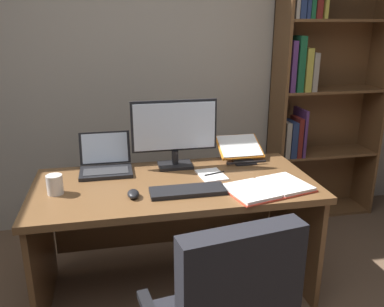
{
  "coord_description": "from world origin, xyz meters",
  "views": [
    {
      "loc": [
        -0.27,
        -1.26,
        1.66
      ],
      "look_at": [
        0.16,
        0.86,
        0.94
      ],
      "focal_mm": 37.29,
      "sensor_mm": 36.0,
      "label": 1
    }
  ],
  "objects_px": {
    "notepad": "(211,175)",
    "laptop": "(106,164)",
    "monitor": "(175,133)",
    "coffee_mug": "(55,185)",
    "computer_mouse": "(133,194)",
    "bookshelf": "(315,88)",
    "desk": "(173,208)",
    "open_binder": "(268,188)",
    "pen": "(214,173)",
    "keyboard": "(188,191)",
    "reading_stand_with_book": "(240,149)"
  },
  "relations": [
    {
      "from": "bookshelf",
      "to": "laptop",
      "type": "relative_size",
      "value": 6.92
    },
    {
      "from": "keyboard",
      "to": "pen",
      "type": "bearing_deg",
      "value": 46.7
    },
    {
      "from": "laptop",
      "to": "reading_stand_with_book",
      "type": "bearing_deg",
      "value": 4.23
    },
    {
      "from": "pen",
      "to": "coffee_mug",
      "type": "xyz_separation_m",
      "value": [
        -0.93,
        -0.09,
        0.04
      ]
    },
    {
      "from": "monitor",
      "to": "pen",
      "type": "distance_m",
      "value": 0.37
    },
    {
      "from": "desk",
      "to": "open_binder",
      "type": "xyz_separation_m",
      "value": [
        0.5,
        -0.3,
        0.22
      ]
    },
    {
      "from": "pen",
      "to": "laptop",
      "type": "bearing_deg",
      "value": 161.95
    },
    {
      "from": "computer_mouse",
      "to": "open_binder",
      "type": "distance_m",
      "value": 0.76
    },
    {
      "from": "keyboard",
      "to": "computer_mouse",
      "type": "height_order",
      "value": "computer_mouse"
    },
    {
      "from": "notepad",
      "to": "laptop",
      "type": "bearing_deg",
      "value": 161.42
    },
    {
      "from": "bookshelf",
      "to": "pen",
      "type": "relative_size",
      "value": 15.96
    },
    {
      "from": "desk",
      "to": "monitor",
      "type": "xyz_separation_m",
      "value": [
        0.05,
        0.19,
        0.43
      ]
    },
    {
      "from": "open_binder",
      "to": "coffee_mug",
      "type": "xyz_separation_m",
      "value": [
        -1.17,
        0.19,
        0.04
      ]
    },
    {
      "from": "coffee_mug",
      "to": "reading_stand_with_book",
      "type": "bearing_deg",
      "value": 17.42
    },
    {
      "from": "computer_mouse",
      "to": "coffee_mug",
      "type": "height_order",
      "value": "coffee_mug"
    },
    {
      "from": "laptop",
      "to": "computer_mouse",
      "type": "bearing_deg",
      "value": -71.84
    },
    {
      "from": "keyboard",
      "to": "pen",
      "type": "distance_m",
      "value": 0.31
    },
    {
      "from": "desk",
      "to": "bookshelf",
      "type": "bearing_deg",
      "value": 31.2
    },
    {
      "from": "laptop",
      "to": "notepad",
      "type": "distance_m",
      "value": 0.67
    },
    {
      "from": "bookshelf",
      "to": "coffee_mug",
      "type": "xyz_separation_m",
      "value": [
        -2.01,
        -0.92,
        -0.32
      ]
    },
    {
      "from": "desk",
      "to": "coffee_mug",
      "type": "relative_size",
      "value": 15.11
    },
    {
      "from": "desk",
      "to": "reading_stand_with_book",
      "type": "distance_m",
      "value": 0.64
    },
    {
      "from": "laptop",
      "to": "pen",
      "type": "height_order",
      "value": "laptop"
    },
    {
      "from": "laptop",
      "to": "coffee_mug",
      "type": "bearing_deg",
      "value": -131.95
    },
    {
      "from": "computer_mouse",
      "to": "notepad",
      "type": "relative_size",
      "value": 0.5
    },
    {
      "from": "monitor",
      "to": "computer_mouse",
      "type": "xyz_separation_m",
      "value": [
        -0.3,
        -0.44,
        -0.21
      ]
    },
    {
      "from": "open_binder",
      "to": "keyboard",
      "type": "bearing_deg",
      "value": 160.15
    },
    {
      "from": "laptop",
      "to": "bookshelf",
      "type": "bearing_deg",
      "value": 19.5
    },
    {
      "from": "computer_mouse",
      "to": "reading_stand_with_book",
      "type": "bearing_deg",
      "value": 33.47
    },
    {
      "from": "coffee_mug",
      "to": "pen",
      "type": "bearing_deg",
      "value": 5.54
    },
    {
      "from": "bookshelf",
      "to": "pen",
      "type": "distance_m",
      "value": 1.4
    },
    {
      "from": "computer_mouse",
      "to": "coffee_mug",
      "type": "distance_m",
      "value": 0.44
    },
    {
      "from": "laptop",
      "to": "desk",
      "type": "bearing_deg",
      "value": -26.03
    },
    {
      "from": "computer_mouse",
      "to": "desk",
      "type": "bearing_deg",
      "value": 44.13
    },
    {
      "from": "desk",
      "to": "laptop",
      "type": "xyz_separation_m",
      "value": [
        -0.4,
        0.19,
        0.25
      ]
    },
    {
      "from": "laptop",
      "to": "reading_stand_with_book",
      "type": "height_order",
      "value": "laptop"
    },
    {
      "from": "desk",
      "to": "monitor",
      "type": "bearing_deg",
      "value": 76.4
    },
    {
      "from": "reading_stand_with_book",
      "to": "notepad",
      "type": "distance_m",
      "value": 0.4
    },
    {
      "from": "desk",
      "to": "coffee_mug",
      "type": "distance_m",
      "value": 0.73
    },
    {
      "from": "pen",
      "to": "coffee_mug",
      "type": "height_order",
      "value": "coffee_mug"
    },
    {
      "from": "monitor",
      "to": "pen",
      "type": "height_order",
      "value": "monitor"
    },
    {
      "from": "monitor",
      "to": "laptop",
      "type": "bearing_deg",
      "value": 179.54
    },
    {
      "from": "keyboard",
      "to": "pen",
      "type": "xyz_separation_m",
      "value": [
        0.21,
        0.23,
        0.0
      ]
    },
    {
      "from": "keyboard",
      "to": "open_binder",
      "type": "distance_m",
      "value": 0.46
    },
    {
      "from": "keyboard",
      "to": "bookshelf",
      "type": "bearing_deg",
      "value": 39.3
    },
    {
      "from": "laptop",
      "to": "open_binder",
      "type": "bearing_deg",
      "value": -28.61
    },
    {
      "from": "monitor",
      "to": "coffee_mug",
      "type": "bearing_deg",
      "value": -157.25
    },
    {
      "from": "monitor",
      "to": "coffee_mug",
      "type": "relative_size",
      "value": 5.04
    },
    {
      "from": "notepad",
      "to": "coffee_mug",
      "type": "bearing_deg",
      "value": -174.33
    },
    {
      "from": "reading_stand_with_book",
      "to": "monitor",
      "type": "bearing_deg",
      "value": -171.37
    }
  ]
}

